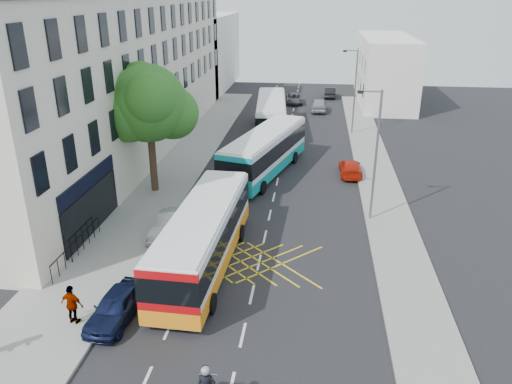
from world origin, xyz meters
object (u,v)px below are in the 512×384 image
(lamp_far, at_px, (354,88))
(bus_far, at_px, (271,114))
(distant_car_silver, at_px, (319,105))
(distant_car_dark, at_px, (330,92))
(bus_mid, at_px, (265,152))
(red_hatchback, at_px, (350,168))
(pedestrian_far, at_px, (72,305))
(bus_near, at_px, (203,237))
(parked_car_blue, at_px, (117,306))
(street_tree, at_px, (148,104))
(distant_car_grey, at_px, (294,99))
(lamp_near, at_px, (375,150))
(parked_car_silver, at_px, (169,225))

(lamp_far, distance_m, bus_far, 8.45)
(distant_car_silver, height_order, distant_car_dark, distant_car_silver)
(bus_mid, distance_m, red_hatchback, 6.74)
(distant_car_silver, xyz_separation_m, pedestrian_far, (-10.21, -41.83, 0.31))
(bus_near, xyz_separation_m, distant_car_silver, (5.73, 36.33, -0.96))
(red_hatchback, distance_m, distant_car_dark, 29.72)
(distant_car_silver, xyz_separation_m, distant_car_dark, (1.47, 8.25, -0.08))
(parked_car_blue, xyz_separation_m, distant_car_dark, (10.02, 49.44, -0.00))
(parked_car_blue, bearing_deg, street_tree, 107.00)
(distant_car_grey, bearing_deg, bus_far, -101.99)
(distant_car_grey, bearing_deg, bus_mid, -97.25)
(distant_car_dark, bearing_deg, parked_car_blue, 79.26)
(bus_far, bearing_deg, pedestrian_far, -104.52)
(lamp_near, height_order, distant_car_silver, lamp_near)
(lamp_near, distance_m, bus_mid, 10.95)
(street_tree, bearing_deg, bus_far, 68.42)
(bus_far, relative_size, red_hatchback, 3.02)
(lamp_far, xyz_separation_m, bus_far, (-7.96, 0.02, -2.84))
(lamp_near, xyz_separation_m, distant_car_grey, (-6.31, 33.58, -4.02))
(bus_near, bearing_deg, bus_far, 89.90)
(street_tree, height_order, parked_car_silver, street_tree)
(parked_car_silver, bearing_deg, red_hatchback, 49.80)
(bus_near, distance_m, parked_car_blue, 5.71)
(parked_car_silver, relative_size, red_hatchback, 0.98)
(lamp_near, relative_size, bus_near, 0.69)
(bus_near, height_order, bus_far, bus_far)
(bus_far, height_order, pedestrian_far, bus_far)
(red_hatchback, relative_size, pedestrian_far, 2.21)
(lamp_near, distance_m, parked_car_blue, 16.99)
(lamp_near, relative_size, bus_far, 0.66)
(lamp_near, bearing_deg, street_tree, 168.60)
(red_hatchback, bearing_deg, distant_car_dark, -88.95)
(bus_near, height_order, parked_car_blue, bus_near)
(lamp_near, relative_size, red_hatchback, 1.99)
(bus_far, bearing_deg, distant_car_dark, 66.07)
(red_hatchback, relative_size, distant_car_silver, 0.91)
(lamp_near, xyz_separation_m, distant_car_dark, (-1.78, 37.87, -3.95))
(lamp_near, bearing_deg, pedestrian_far, -137.76)
(lamp_near, relative_size, lamp_far, 1.00)
(parked_car_blue, xyz_separation_m, distant_car_grey, (5.49, 45.16, -0.07))
(lamp_near, height_order, parked_car_blue, lamp_near)
(lamp_far, height_order, red_hatchback, lamp_far)
(bus_mid, bearing_deg, parked_car_silver, -96.68)
(distant_car_dark, bearing_deg, red_hatchback, 92.80)
(parked_car_blue, height_order, red_hatchback, parked_car_blue)
(lamp_near, height_order, bus_far, lamp_near)
(distant_car_silver, bearing_deg, parked_car_silver, 74.41)
(parked_car_blue, relative_size, distant_car_silver, 0.89)
(lamp_far, bearing_deg, red_hatchback, -93.37)
(red_hatchback, bearing_deg, distant_car_silver, -84.26)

